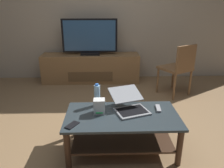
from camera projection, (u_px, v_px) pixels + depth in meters
ground_plane at (108, 134)px, 2.64m from camera, size 7.68×7.68×0.00m
back_wall at (106, 7)px, 4.25m from camera, size 6.40×0.12×2.80m
coffee_table at (122, 126)px, 2.27m from camera, size 1.15×0.62×0.42m
media_cabinet at (91, 68)px, 4.33m from camera, size 1.88×0.44×0.55m
television at (90, 38)px, 4.10m from camera, size 1.03×0.20×0.67m
dining_chair at (179, 67)px, 3.58m from camera, size 0.60×0.60×0.87m
laptop at (129, 104)px, 2.32m from camera, size 0.45×0.51×0.19m
router_box at (99, 106)px, 2.24m from camera, size 0.12×0.10×0.15m
water_bottle_near at (97, 95)px, 2.39m from camera, size 0.07×0.07×0.25m
cell_phone at (72, 125)px, 2.03m from camera, size 0.13×0.16×0.01m
tv_remote at (158, 108)px, 2.34m from camera, size 0.06×0.16×0.02m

